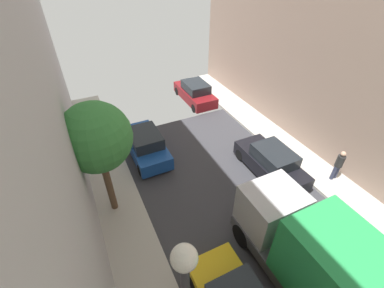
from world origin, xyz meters
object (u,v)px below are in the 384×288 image
Objects in this scene: parked_car_left_3 at (146,144)px; potted_plant_2 at (82,118)px; parked_car_right_3 at (195,93)px; pedestrian at (339,164)px; delivery_truck at (327,271)px; parked_car_right_2 at (271,162)px; street_tree_0 at (96,138)px.

potted_plant_2 is at bearing 121.17° from parked_car_left_3.
parked_car_right_3 is 4.72× the size of potted_plant_2.
pedestrian is at bearing -45.16° from potted_plant_2.
parked_car_right_3 is 14.80m from delivery_truck.
parked_car_right_2 is 12.25m from potted_plant_2.
delivery_truck is (-2.70, -14.51, 1.07)m from parked_car_right_3.
street_tree_0 reaches higher than pedestrian.
parked_car_right_2 is 2.44× the size of pedestrian.
delivery_truck is at bearing -52.11° from street_tree_0.
parked_car_right_3 is at bearing 79.46° from delivery_truck.
street_tree_0 reaches higher than parked_car_right_2.
parked_car_right_3 is at bearing 44.49° from street_tree_0.
potted_plant_2 is (-8.26, 0.12, -0.10)m from parked_car_right_3.
parked_car_left_3 reaches higher than potted_plant_2.
parked_car_right_3 is 0.80× the size of street_tree_0.
delivery_truck is at bearing -74.73° from parked_car_left_3.
parked_car_left_3 is 5.53m from potted_plant_2.
pedestrian is at bearing -76.55° from parked_car_right_3.
street_tree_0 is at bearing 171.84° from parked_car_right_2.
delivery_truck is 3.84× the size of pedestrian.
delivery_truck is 8.81m from street_tree_0.
delivery_truck is (2.70, -9.89, 1.07)m from parked_car_left_3.
potted_plant_2 is at bearing 179.20° from parked_car_right_3.
parked_car_right_2 is 6.29m from delivery_truck.
delivery_truck is 7.41× the size of potted_plant_2.
pedestrian is (7.98, -6.17, 0.35)m from parked_car_left_3.
potted_plant_2 is at bearing 134.84° from pedestrian.
parked_car_left_3 is 10.31m from delivery_truck.
parked_car_right_3 is 11.10m from pedestrian.
delivery_truck is 1.25× the size of street_tree_0.
parked_car_right_2 is at bearing 64.19° from delivery_truck.
pedestrian is 15.38m from potted_plant_2.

